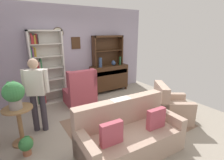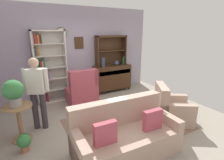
{
  "view_description": "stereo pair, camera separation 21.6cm",
  "coord_description": "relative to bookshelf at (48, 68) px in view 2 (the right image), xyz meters",
  "views": [
    {
      "loc": [
        -1.99,
        -3.08,
        2.08
      ],
      "look_at": [
        0.1,
        0.2,
        0.95
      ],
      "focal_mm": 27.46,
      "sensor_mm": 36.0,
      "label": 1
    },
    {
      "loc": [
        -1.81,
        -3.19,
        2.08
      ],
      "look_at": [
        0.1,
        0.2,
        0.95
      ],
      "focal_mm": 27.46,
      "sensor_mm": 36.0,
      "label": 2
    }
  ],
  "objects": [
    {
      "name": "potted_plant_small",
      "position": [
        -0.85,
        -2.11,
        -0.83
      ],
      "size": [
        0.24,
        0.24,
        0.33
      ],
      "color": "#AD6B4C",
      "rests_on": "ground_plane"
    },
    {
      "name": "sideboard_hutch",
      "position": [
        2.09,
        0.02,
        0.54
      ],
      "size": [
        1.1,
        0.26,
        1.0
      ],
      "color": "#422816",
      "rests_on": "sideboard"
    },
    {
      "name": "armchair_floral",
      "position": [
        2.26,
        -2.62,
        -0.73
      ],
      "size": [
        1.06,
        1.05,
        0.88
      ],
      "color": "tan",
      "rests_on": "ground_plane"
    },
    {
      "name": "couch_floral",
      "position": [
        0.7,
        -2.99,
        -0.71
      ],
      "size": [
        1.83,
        0.92,
        0.9
      ],
      "color": "tan",
      "rests_on": "ground_plane"
    },
    {
      "name": "wall_back",
      "position": [
        1.04,
        0.19,
        0.38
      ],
      "size": [
        5.0,
        0.09,
        2.8
      ],
      "color": "#A399AD",
      "rests_on": "ground_plane"
    },
    {
      "name": "vase_round",
      "position": [
        2.22,
        -0.15,
        -0.02
      ],
      "size": [
        0.15,
        0.15,
        0.17
      ],
      "primitive_type": "ellipsoid",
      "color": "#33476B",
      "rests_on": "sideboard"
    },
    {
      "name": "coffee_table",
      "position": [
        0.66,
        -2.18,
        -0.67
      ],
      "size": [
        0.8,
        0.5,
        0.42
      ],
      "color": "#422816",
      "rests_on": "ground_plane"
    },
    {
      "name": "bookshelf",
      "position": [
        0.0,
        0.0,
        0.0
      ],
      "size": [
        0.9,
        0.3,
        2.1
      ],
      "color": "silver",
      "rests_on": "ground_plane"
    },
    {
      "name": "ground_plane",
      "position": [
        1.04,
        -1.94,
        -1.03
      ],
      "size": [
        5.4,
        4.6,
        0.02
      ],
      "primitive_type": "cube",
      "color": "#9E9384"
    },
    {
      "name": "bottle_wine",
      "position": [
        2.48,
        -0.17,
        0.04
      ],
      "size": [
        0.07,
        0.07,
        0.29
      ],
      "primitive_type": "cylinder",
      "color": "#194223",
      "rests_on": "sideboard"
    },
    {
      "name": "potted_plant_large",
      "position": [
        -0.9,
        -1.74,
        0.01
      ],
      "size": [
        0.36,
        0.36,
        0.5
      ],
      "color": "gray",
      "rests_on": "plant_stand"
    },
    {
      "name": "book_stack",
      "position": [
        0.77,
        -2.09,
        -0.58
      ],
      "size": [
        0.17,
        0.16,
        0.05
      ],
      "color": "#3F3833",
      "rests_on": "coffee_table"
    },
    {
      "name": "vase_tall",
      "position": [
        1.7,
        -0.16,
        0.05
      ],
      "size": [
        0.11,
        0.11,
        0.31
      ],
      "primitive_type": "cylinder",
      "color": "#33476B",
      "rests_on": "sideboard"
    },
    {
      "name": "area_rug",
      "position": [
        1.24,
        -2.24,
        -1.02
      ],
      "size": [
        2.6,
        1.9,
        0.01
      ],
      "primitive_type": "cube",
      "color": "#846651",
      "rests_on": "ground_plane"
    },
    {
      "name": "sideboard",
      "position": [
        2.09,
        -0.08,
        -0.51
      ],
      "size": [
        1.3,
        0.45,
        0.92
      ],
      "color": "#422816",
      "rests_on": "ground_plane"
    },
    {
      "name": "person_reading",
      "position": [
        -0.48,
        -1.43,
        -0.11
      ],
      "size": [
        0.5,
        0.33,
        1.56
      ],
      "color": "#38333D",
      "rests_on": "ground_plane"
    },
    {
      "name": "wingback_chair",
      "position": [
        0.77,
        -0.66,
        -0.64
      ],
      "size": [
        0.8,
        0.82,
        1.05
      ],
      "color": "#B74C5B",
      "rests_on": "ground_plane"
    },
    {
      "name": "plant_stand",
      "position": [
        -0.87,
        -1.72,
        -0.57
      ],
      "size": [
        0.52,
        0.52,
        0.73
      ],
      "color": "#997047",
      "rests_on": "ground_plane"
    }
  ]
}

